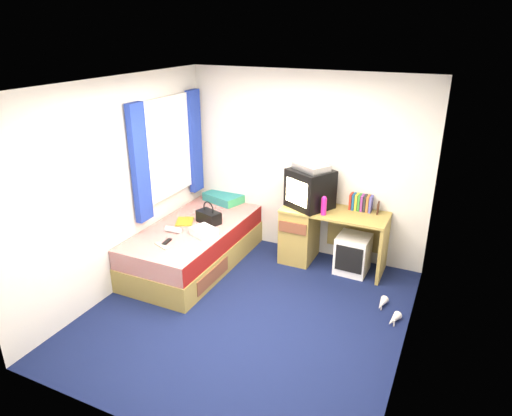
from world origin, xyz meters
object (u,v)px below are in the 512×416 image
at_px(pillow, 223,198).
at_px(vcr, 311,167).
at_px(crt_tv, 310,189).
at_px(desk, 313,232).
at_px(colour_swatch_fan, 162,246).
at_px(white_heels, 387,311).
at_px(aerosol_can, 323,201).
at_px(bed, 195,245).
at_px(storage_cube, 353,254).
at_px(magazine, 185,221).
at_px(water_bottle, 173,230).
at_px(pink_water_bottle, 324,207).
at_px(remote_control, 167,242).
at_px(towel, 204,231).
at_px(picture_frame, 378,208).
at_px(handbag, 209,217).

height_order(pillow, vcr, vcr).
relative_size(pillow, crt_tv, 0.83).
distance_m(desk, crt_tv, 0.59).
height_order(colour_swatch_fan, white_heels, colour_swatch_fan).
relative_size(desk, aerosol_can, 6.74).
relative_size(bed, storage_cube, 4.13).
bearing_deg(colour_swatch_fan, vcr, 46.97).
xyz_separation_m(magazine, white_heels, (2.63, -0.14, -0.51)).
height_order(water_bottle, white_heels, water_bottle).
relative_size(desk, pink_water_bottle, 6.13).
relative_size(aerosol_can, remote_control, 1.20).
bearing_deg(towel, bed, 145.86).
relative_size(crt_tv, water_bottle, 3.21).
distance_m(picture_frame, aerosol_can, 0.67).
xyz_separation_m(aerosol_can, white_heels, (1.03, -0.85, -0.81)).
xyz_separation_m(bed, vcr, (1.27, 0.74, 1.01)).
distance_m(crt_tv, magazine, 1.65).
bearing_deg(storage_cube, water_bottle, -152.94).
relative_size(pillow, water_bottle, 2.65).
height_order(bed, pillow, pillow).
relative_size(pillow, storage_cube, 1.09).
xyz_separation_m(storage_cube, vcr, (-0.61, 0.06, 1.03)).
xyz_separation_m(bed, pink_water_bottle, (1.51, 0.56, 0.59)).
relative_size(crt_tv, towel, 2.29).
height_order(pillow, water_bottle, pillow).
bearing_deg(pink_water_bottle, pillow, 167.55).
distance_m(towel, remote_control, 0.46).
bearing_deg(magazine, desk, 24.43).
relative_size(picture_frame, towel, 0.50).
height_order(handbag, white_heels, handbag).
bearing_deg(white_heels, water_bottle, -175.94).
height_order(aerosol_can, magazine, aerosol_can).
relative_size(desk, storage_cube, 2.69).
bearing_deg(colour_swatch_fan, towel, 59.39).
bearing_deg(crt_tv, picture_frame, 37.99).
bearing_deg(vcr, desk, 26.83).
bearing_deg(magazine, pillow, 83.81).
bearing_deg(storage_cube, remote_control, -145.77).
distance_m(pink_water_bottle, white_heels, 1.41).
xyz_separation_m(storage_cube, colour_swatch_fan, (-1.90, -1.32, 0.30)).
height_order(desk, picture_frame, picture_frame).
height_order(pillow, remote_control, pillow).
xyz_separation_m(towel, white_heels, (2.21, 0.09, -0.55)).
relative_size(storage_cube, colour_swatch_fan, 2.20).
xyz_separation_m(pillow, remote_control, (0.05, -1.45, -0.05)).
bearing_deg(handbag, pink_water_bottle, 34.48).
xyz_separation_m(desk, colour_swatch_fan, (-1.35, -1.38, 0.14)).
relative_size(handbag, water_bottle, 1.75).
bearing_deg(towel, desk, 40.26).
bearing_deg(pink_water_bottle, picture_frame, 29.13).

